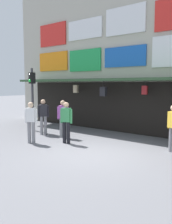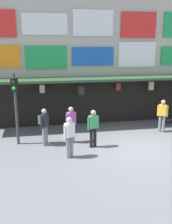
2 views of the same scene
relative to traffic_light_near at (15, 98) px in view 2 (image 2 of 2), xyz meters
name	(u,v)px [view 2 (image 2 of 2)]	position (x,y,z in m)	size (l,w,h in m)	color
ground_plane	(138,149)	(5.15, -1.49, -2.14)	(80.00, 80.00, 0.00)	slate
shopfront	(112,51)	(5.15, 3.07, 1.82)	(18.00, 2.60, 8.00)	#B2AD9E
traffic_light_near	(15,98)	(0.00, 0.00, 0.00)	(0.31, 0.34, 3.20)	#38383D
pedestrian_in_red	(44,124)	(1.18, -0.33, -1.16)	(0.47, 0.48, 1.68)	gray
pedestrian_in_yellow	(162,114)	(7.10, 0.39, -1.19)	(0.46, 0.38, 1.68)	gray
pedestrian_in_white	(71,123)	(2.38, -0.24, -1.19)	(0.49, 0.35, 1.68)	gray
pedestrian_in_purple	(93,127)	(3.25, -0.95, -1.19)	(0.51, 0.31, 1.68)	black
pedestrian_in_black	(69,135)	(2.12, -1.82, -1.19)	(0.47, 0.37, 1.68)	gray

